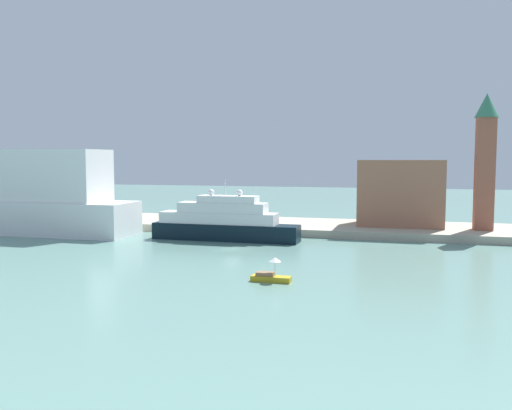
# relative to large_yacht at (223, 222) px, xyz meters

# --- Properties ---
(ground) EXTENTS (400.00, 400.00, 0.00)m
(ground) POSITION_rel_large_yacht_xyz_m (4.71, -9.06, -3.24)
(ground) COLOR slate
(quay_dock) EXTENTS (110.00, 20.86, 1.46)m
(quay_dock) POSITION_rel_large_yacht_xyz_m (4.71, 17.37, -2.52)
(quay_dock) COLOR #ADA38E
(quay_dock) RESTS_ON ground
(large_yacht) EXTENTS (26.87, 4.67, 11.00)m
(large_yacht) POSITION_rel_large_yacht_xyz_m (0.00, 0.00, 0.00)
(large_yacht) COLOR black
(large_yacht) RESTS_ON ground
(small_motorboat) EXTENTS (4.77, 1.51, 2.93)m
(small_motorboat) POSITION_rel_large_yacht_xyz_m (16.35, -29.75, -2.45)
(small_motorboat) COLOR #B7991E
(small_motorboat) RESTS_ON ground
(harbor_building) EXTENTS (16.28, 11.78, 12.97)m
(harbor_building) POSITION_rel_large_yacht_xyz_m (30.58, 19.56, 4.69)
(harbor_building) COLOR #9E664C
(harbor_building) RESTS_ON quay_dock
(bell_tower) EXTENTS (4.29, 4.29, 25.10)m
(bell_tower) POSITION_rel_large_yacht_xyz_m (45.47, 15.92, 11.88)
(bell_tower) COLOR #93513D
(bell_tower) RESTS_ON quay_dock
(parked_car) EXTENTS (4.38, 1.89, 1.27)m
(parked_car) POSITION_rel_large_yacht_xyz_m (-13.72, 11.36, -1.24)
(parked_car) COLOR silver
(parked_car) RESTS_ON quay_dock
(person_figure) EXTENTS (0.36, 0.36, 1.78)m
(person_figure) POSITION_rel_large_yacht_xyz_m (-9.69, 8.87, -0.96)
(person_figure) COLOR #4C4C4C
(person_figure) RESTS_ON quay_dock
(mooring_bollard) EXTENTS (0.44, 0.44, 0.78)m
(mooring_bollard) POSITION_rel_large_yacht_xyz_m (6.21, 8.57, -1.40)
(mooring_bollard) COLOR black
(mooring_bollard) RESTS_ON quay_dock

